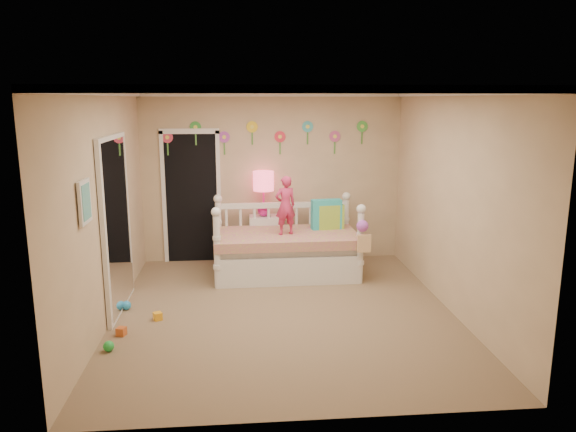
{
  "coord_description": "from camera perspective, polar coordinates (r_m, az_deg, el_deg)",
  "views": [
    {
      "loc": [
        -0.5,
        -6.09,
        2.5
      ],
      "look_at": [
        0.1,
        0.6,
        1.05
      ],
      "focal_mm": 33.81,
      "sensor_mm": 36.0,
      "label": 1
    }
  ],
  "objects": [
    {
      "name": "toy_scatter",
      "position": [
        6.36,
        -16.35,
        -10.95
      ],
      "size": [
        0.9,
        1.36,
        0.11
      ],
      "primitive_type": null,
      "rotation": [
        0.0,
        0.0,
        -0.08
      ],
      "color": "#996666",
      "rests_on": "floor"
    },
    {
      "name": "pillow_lime",
      "position": [
        8.01,
        4.5,
        -0.08
      ],
      "size": [
        0.4,
        0.18,
        0.36
      ],
      "primitive_type": "cube",
      "rotation": [
        0.0,
        0.0,
        0.11
      ],
      "color": "#97C63C",
      "rests_on": "daybed"
    },
    {
      "name": "daybed",
      "position": [
        7.8,
        -0.21,
        -2.22
      ],
      "size": [
        2.08,
        1.14,
        1.12
      ],
      "primitive_type": null,
      "rotation": [
        0.0,
        0.0,
        0.01
      ],
      "color": "white",
      "rests_on": "floor"
    },
    {
      "name": "floor",
      "position": [
        6.61,
        -0.41,
        -10.06
      ],
      "size": [
        4.0,
        4.5,
        0.01
      ],
      "primitive_type": "cube",
      "color": "#7F684C",
      "rests_on": "ground"
    },
    {
      "name": "nightstand",
      "position": [
        8.44,
        -2.54,
        -2.46
      ],
      "size": [
        0.45,
        0.34,
        0.74
      ],
      "primitive_type": "cube",
      "rotation": [
        0.0,
        0.0,
        -0.01
      ],
      "color": "white",
      "rests_on": "floor"
    },
    {
      "name": "ceiling",
      "position": [
        6.11,
        -0.45,
        13.11
      ],
      "size": [
        4.0,
        4.5,
        0.01
      ],
      "primitive_type": "cube",
      "color": "white",
      "rests_on": "floor"
    },
    {
      "name": "pillow_turquoise",
      "position": [
        7.99,
        4.05,
        0.18
      ],
      "size": [
        0.45,
        0.2,
        0.44
      ],
      "primitive_type": "cube",
      "rotation": [
        0.0,
        0.0,
        0.1
      ],
      "color": "#23ABB0",
      "rests_on": "daybed"
    },
    {
      "name": "table_lamp",
      "position": [
        8.27,
        -2.6,
        3.11
      ],
      "size": [
        0.32,
        0.32,
        0.7
      ],
      "color": "#ED1F97",
      "rests_on": "nightstand"
    },
    {
      "name": "hanging_bag",
      "position": [
        7.37,
        7.84,
        -2.22
      ],
      "size": [
        0.2,
        0.16,
        0.36
      ],
      "primitive_type": null,
      "color": "beige",
      "rests_on": "daybed"
    },
    {
      "name": "left_wall",
      "position": [
        6.39,
        -18.6,
        0.71
      ],
      "size": [
        0.01,
        4.5,
        2.6
      ],
      "primitive_type": "cube",
      "color": "tan",
      "rests_on": "floor"
    },
    {
      "name": "child",
      "position": [
        7.6,
        -0.28,
        1.12
      ],
      "size": [
        0.35,
        0.28,
        0.84
      ],
      "primitive_type": "imported",
      "rotation": [
        0.0,
        0.0,
        3.43
      ],
      "color": "#CC2E5D",
      "rests_on": "daybed"
    },
    {
      "name": "closet_doorway",
      "position": [
        8.49,
        -10.11,
        2.05
      ],
      "size": [
        0.9,
        0.04,
        2.07
      ],
      "primitive_type": "cube",
      "color": "black",
      "rests_on": "back_wall"
    },
    {
      "name": "mirror_closet",
      "position": [
        6.72,
        -17.55,
        -0.87
      ],
      "size": [
        0.07,
        1.3,
        2.1
      ],
      "primitive_type": "cube",
      "color": "white",
      "rests_on": "left_wall"
    },
    {
      "name": "back_wall",
      "position": [
        8.44,
        -1.67,
        4.0
      ],
      "size": [
        4.0,
        0.01,
        2.6
      ],
      "primitive_type": "cube",
      "color": "tan",
      "rests_on": "floor"
    },
    {
      "name": "right_wall",
      "position": [
        6.69,
        16.9,
        1.32
      ],
      "size": [
        0.01,
        4.5,
        2.6
      ],
      "primitive_type": "cube",
      "color": "tan",
      "rests_on": "floor"
    },
    {
      "name": "crown_molding",
      "position": [
        6.11,
        -0.45,
        12.83
      ],
      "size": [
        4.0,
        4.5,
        0.06
      ],
      "primitive_type": null,
      "color": "white",
      "rests_on": "ceiling"
    },
    {
      "name": "wall_picture",
      "position": [
        5.48,
        -20.61,
        1.41
      ],
      "size": [
        0.05,
        0.34,
        0.42
      ],
      "primitive_type": "cube",
      "color": "white",
      "rests_on": "left_wall"
    },
    {
      "name": "flower_decals",
      "position": [
        8.36,
        -2.32,
        8.33
      ],
      "size": [
        3.4,
        0.02,
        0.5
      ],
      "primitive_type": null,
      "color": "#B2668C",
      "rests_on": "back_wall"
    }
  ]
}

